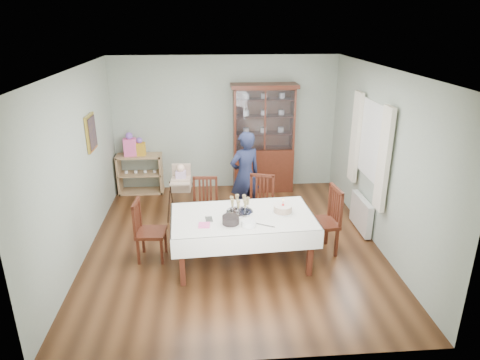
{
  "coord_description": "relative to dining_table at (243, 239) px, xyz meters",
  "views": [
    {
      "loc": [
        -0.36,
        -6.0,
        3.37
      ],
      "look_at": [
        0.12,
        0.2,
        1.0
      ],
      "focal_mm": 32.0,
      "sensor_mm": 36.0,
      "label": 1
    }
  ],
  "objects": [
    {
      "name": "floor",
      "position": [
        -0.1,
        0.58,
        -0.38
      ],
      "size": [
        5.0,
        5.0,
        0.0
      ],
      "primitive_type": "plane",
      "color": "#593319",
      "rests_on": "ground"
    },
    {
      "name": "woman",
      "position": [
        0.17,
        1.57,
        0.4
      ],
      "size": [
        0.68,
        0.57,
        1.57
      ],
      "primitive_type": "imported",
      "rotation": [
        0.0,
        0.0,
        3.55
      ],
      "color": "#151A31",
      "rests_on": "floor"
    },
    {
      "name": "chair_end_left",
      "position": [
        -1.34,
        0.23,
        -0.11
      ],
      "size": [
        0.44,
        0.44,
        0.92
      ],
      "rotation": [
        0.0,
        0.0,
        1.5
      ],
      "color": "#4A1D12",
      "rests_on": "floor"
    },
    {
      "name": "plate_stack_dark",
      "position": [
        -0.18,
        -0.23,
        0.43
      ],
      "size": [
        0.25,
        0.25,
        0.11
      ],
      "primitive_type": "cylinder",
      "rotation": [
        0.0,
        0.0,
        -0.06
      ],
      "color": "black",
      "rests_on": "dining_table"
    },
    {
      "name": "chair_far_right",
      "position": [
        0.37,
        0.97,
        -0.1
      ],
      "size": [
        0.53,
        0.53,
        0.95
      ],
      "rotation": [
        0.0,
        0.0,
        -0.28
      ],
      "color": "#4A1D12",
      "rests_on": "floor"
    },
    {
      "name": "sideboard",
      "position": [
        -1.85,
        2.86,
        0.02
      ],
      "size": [
        0.9,
        0.38,
        0.8
      ],
      "color": "tan",
      "rests_on": "floor"
    },
    {
      "name": "napkin_stack",
      "position": [
        -0.54,
        -0.27,
        0.39
      ],
      "size": [
        0.16,
        0.16,
        0.02
      ],
      "primitive_type": "cube",
      "rotation": [
        0.0,
        0.0,
        -0.05
      ],
      "color": "#F3599F",
      "rests_on": "dining_table"
    },
    {
      "name": "dining_table",
      "position": [
        0.0,
        0.0,
        0.0
      ],
      "size": [
        2.06,
        1.27,
        0.76
      ],
      "rotation": [
        0.0,
        0.0,
        0.06
      ],
      "color": "#4A1D12",
      "rests_on": "floor"
    },
    {
      "name": "cake_knife",
      "position": [
        0.27,
        -0.33,
        0.38
      ],
      "size": [
        0.26,
        0.16,
        0.01
      ],
      "primitive_type": "cube",
      "rotation": [
        0.0,
        0.0,
        -0.51
      ],
      "color": "silver",
      "rests_on": "dining_table"
    },
    {
      "name": "plate_stack_white",
      "position": [
        0.05,
        -0.33,
        0.42
      ],
      "size": [
        0.25,
        0.25,
        0.08
      ],
      "primitive_type": "cylinder",
      "rotation": [
        0.0,
        0.0,
        0.4
      ],
      "color": "white",
      "rests_on": "dining_table"
    },
    {
      "name": "chair_end_right",
      "position": [
        1.22,
        0.24,
        -0.08
      ],
      "size": [
        0.52,
        0.52,
        1.03
      ],
      "rotation": [
        0.0,
        0.0,
        -1.44
      ],
      "color": "#4A1D12",
      "rests_on": "floor"
    },
    {
      "name": "gift_bag_orange",
      "position": [
        -1.8,
        2.84,
        0.58
      ],
      "size": [
        0.21,
        0.16,
        0.36
      ],
      "color": "gold",
      "rests_on": "sideboard"
    },
    {
      "name": "birthday_cake",
      "position": [
        0.58,
        0.05,
        0.43
      ],
      "size": [
        0.3,
        0.3,
        0.21
      ],
      "color": "white",
      "rests_on": "dining_table"
    },
    {
      "name": "curtain_right",
      "position": [
        2.06,
        1.5,
        1.07
      ],
      "size": [
        0.07,
        0.3,
        1.55
      ],
      "primitive_type": "cube",
      "color": "silver",
      "rests_on": "room_shell"
    },
    {
      "name": "radiator",
      "position": [
        2.06,
        0.88,
        -0.08
      ],
      "size": [
        0.1,
        0.8,
        0.55
      ],
      "primitive_type": "cube",
      "color": "white",
      "rests_on": "floor"
    },
    {
      "name": "picture_frame",
      "position": [
        -2.32,
        1.38,
        1.27
      ],
      "size": [
        0.04,
        0.48,
        0.58
      ],
      "primitive_type": "cube",
      "color": "gold",
      "rests_on": "room_shell"
    },
    {
      "name": "curtain_left",
      "position": [
        2.06,
        0.26,
        1.07
      ],
      "size": [
        0.07,
        0.3,
        1.55
      ],
      "primitive_type": "cube",
      "color": "silver",
      "rests_on": "room_shell"
    },
    {
      "name": "room_shell",
      "position": [
        -0.1,
        1.11,
        1.32
      ],
      "size": [
        5.0,
        5.0,
        5.0
      ],
      "color": "#9EAA99",
      "rests_on": "floor"
    },
    {
      "name": "champagne_tray",
      "position": [
        -0.03,
        0.1,
        0.44
      ],
      "size": [
        0.39,
        0.39,
        0.23
      ],
      "color": "silver",
      "rests_on": "dining_table"
    },
    {
      "name": "chair_far_left",
      "position": [
        -0.53,
        0.95,
        -0.1
      ],
      "size": [
        0.44,
        0.44,
        0.94
      ],
      "rotation": [
        0.0,
        0.0,
        -0.05
      ],
      "color": "#4A1D12",
      "rests_on": "floor"
    },
    {
      "name": "high_chair",
      "position": [
        -0.94,
        1.63,
        0.0
      ],
      "size": [
        0.46,
        0.46,
        0.99
      ],
      "rotation": [
        0.0,
        0.0,
        -0.05
      ],
      "color": "black",
      "rests_on": "floor"
    },
    {
      "name": "cutlery",
      "position": [
        -0.51,
        -0.09,
        0.38
      ],
      "size": [
        0.14,
        0.19,
        0.01
      ],
      "primitive_type": null,
      "rotation": [
        0.0,
        0.0,
        0.1
      ],
      "color": "silver",
      "rests_on": "dining_table"
    },
    {
      "name": "window",
      "position": [
        2.12,
        0.88,
        1.17
      ],
      "size": [
        0.04,
        1.02,
        1.22
      ],
      "primitive_type": "cube",
      "color": "white",
      "rests_on": "room_shell"
    },
    {
      "name": "gift_bag_pink",
      "position": [
        -2.0,
        2.84,
        0.62
      ],
      "size": [
        0.27,
        0.2,
        0.47
      ],
      "color": "#F3599F",
      "rests_on": "sideboard"
    },
    {
      "name": "china_cabinet",
      "position": [
        0.65,
        2.84,
        0.74
      ],
      "size": [
        1.3,
        0.48,
        2.18
      ],
      "color": "#4A1D12",
      "rests_on": "floor"
    }
  ]
}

